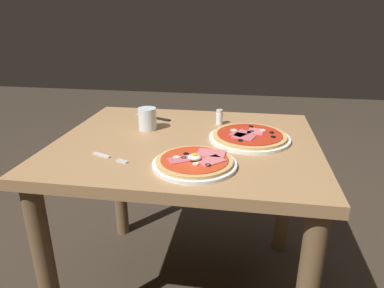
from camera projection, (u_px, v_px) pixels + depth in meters
ground_plane at (187, 286)px, 1.62m from camera, size 8.00×8.00×0.00m
dining_table at (187, 168)px, 1.40m from camera, size 1.01×0.85×0.74m
pizza_foreground at (195, 162)px, 1.13m from camera, size 0.28×0.28×0.05m
pizza_across_left at (249, 137)px, 1.36m from camera, size 0.32×0.32×0.03m
water_glass_near at (147, 120)px, 1.46m from camera, size 0.08×0.08×0.09m
fork at (107, 157)px, 1.20m from camera, size 0.15×0.08×0.00m
knife at (155, 118)px, 1.63m from camera, size 0.19×0.09×0.01m
salt_shaker at (219, 117)px, 1.53m from camera, size 0.03×0.03×0.07m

